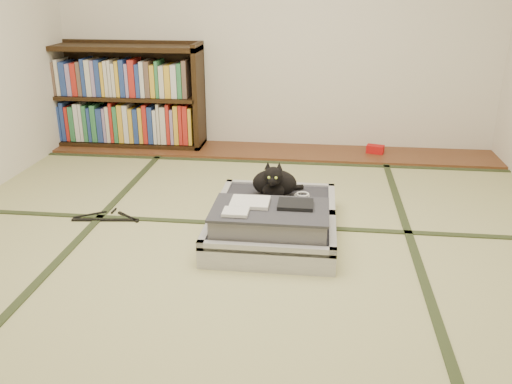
# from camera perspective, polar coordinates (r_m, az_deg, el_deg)

# --- Properties ---
(floor) EXTENTS (4.50, 4.50, 0.00)m
(floor) POSITION_cam_1_polar(r_m,az_deg,el_deg) (3.14, -1.68, -6.54)
(floor) COLOR tan
(floor) RESTS_ON ground
(wood_strip) EXTENTS (4.00, 0.50, 0.02)m
(wood_strip) POSITION_cam_1_polar(r_m,az_deg,el_deg) (4.98, 1.71, 4.30)
(wood_strip) COLOR brown
(wood_strip) RESTS_ON ground
(red_item) EXTENTS (0.17, 0.13, 0.07)m
(red_item) POSITION_cam_1_polar(r_m,az_deg,el_deg) (5.00, 12.44, 4.43)
(red_item) COLOR #B70E0F
(red_item) RESTS_ON wood_strip
(tatami_borders) EXTENTS (4.00, 4.50, 0.01)m
(tatami_borders) POSITION_cam_1_polar(r_m,az_deg,el_deg) (3.57, -0.52, -2.81)
(tatami_borders) COLOR #2D381E
(tatami_borders) RESTS_ON ground
(bookcase) EXTENTS (1.53, 0.35, 0.98)m
(bookcase) POSITION_cam_1_polar(r_m,az_deg,el_deg) (5.25, -14.05, 9.55)
(bookcase) COLOR black
(bookcase) RESTS_ON wood_strip
(suitcase) EXTENTS (0.75, 1.00, 0.30)m
(suitcase) POSITION_cam_1_polar(r_m,az_deg,el_deg) (3.30, 1.80, -3.08)
(suitcase) COLOR #BABABF
(suitcase) RESTS_ON floor
(cat) EXTENTS (0.33, 0.34, 0.27)m
(cat) POSITION_cam_1_polar(r_m,az_deg,el_deg) (3.51, 1.96, 0.97)
(cat) COLOR black
(cat) RESTS_ON suitcase
(cable_coil) EXTENTS (0.10, 0.10, 0.03)m
(cable_coil) POSITION_cam_1_polar(r_m,az_deg,el_deg) (3.57, 4.88, -0.31)
(cable_coil) COLOR white
(cable_coil) RESTS_ON suitcase
(hanger) EXTENTS (0.45, 0.23, 0.01)m
(hanger) POSITION_cam_1_polar(r_m,az_deg,el_deg) (3.71, -15.39, -2.63)
(hanger) COLOR black
(hanger) RESTS_ON floor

